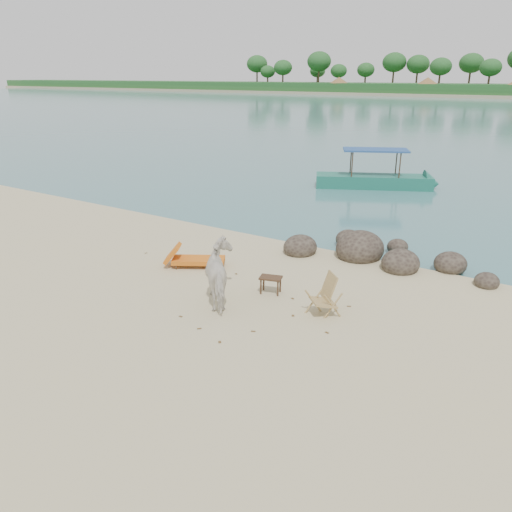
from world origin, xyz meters
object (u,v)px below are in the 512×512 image
Objects in this scene: lounge_chair at (198,258)px; boat_near at (375,156)px; cow at (222,275)px; deck_chair at (323,298)px; side_table at (271,286)px; boulders at (371,253)px.

boat_near is at bearing 57.92° from lounge_chair.
cow is 1.89× the size of deck_chair.
deck_chair is (2.37, 0.71, -0.28)m from cow.
cow is 2.62m from lounge_chair.
deck_chair reaches higher than side_table.
lounge_chair is 2.02× the size of deck_chair.
lounge_chair is 13.60m from boat_near.
side_table is 1.72m from deck_chair.
boat_near is (0.24, 13.54, 1.27)m from lounge_chair.
cow reaches higher than lounge_chair.
deck_chair reaches higher than lounge_chair.
cow reaches higher than side_table.
cow is 3.19× the size of side_table.
boulders is 3.54× the size of cow.
boulders is 4.03m from side_table.
cow is 1.40m from side_table.
boat_near is at bearing 83.53° from side_table.
lounge_chair is (-2.05, 1.57, -0.46)m from cow.
cow is 2.49m from deck_chair.
boulders is 3.31× the size of lounge_chair.
cow is 0.28× the size of boat_near.
boulders is at bearing 139.86° from deck_chair.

